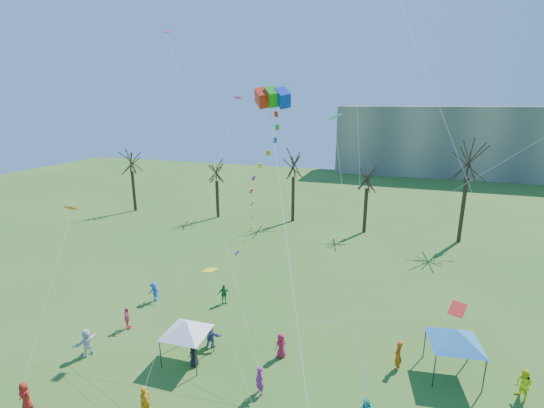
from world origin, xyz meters
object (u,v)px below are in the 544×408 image
(big_box_kite, at_px, (263,189))
(canopy_tent_white, at_px, (186,327))
(distant_building, at_px, (478,142))
(canopy_tent_blue, at_px, (456,336))

(big_box_kite, distance_m, canopy_tent_white, 9.98)
(big_box_kite, bearing_deg, canopy_tent_white, -164.77)
(canopy_tent_white, bearing_deg, distant_building, 69.69)
(distant_building, xyz_separation_m, canopy_tent_white, (-28.03, -75.73, -5.17))
(distant_building, bearing_deg, canopy_tent_blue, -99.83)
(canopy_tent_blue, bearing_deg, canopy_tent_white, -166.27)
(distant_building, relative_size, canopy_tent_white, 16.36)
(canopy_tent_white, relative_size, canopy_tent_blue, 0.92)
(canopy_tent_blue, bearing_deg, distant_building, 80.17)
(big_box_kite, xyz_separation_m, canopy_tent_blue, (10.97, 2.55, -8.54))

